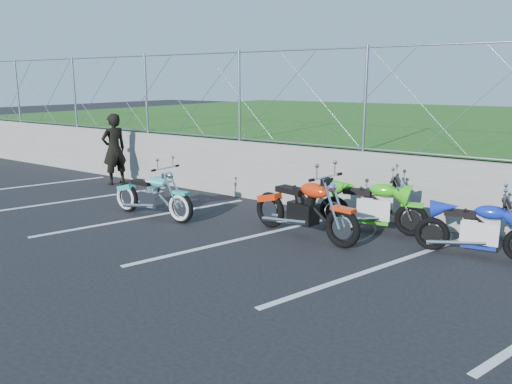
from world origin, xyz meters
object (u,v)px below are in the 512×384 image
Objects in this scene: cruiser_turquoise at (153,197)px; person_standing at (114,149)px; sportbike_blue at (478,231)px; naked_orange at (305,210)px; sportbike_green at (373,208)px.

person_standing is (-3.20, 1.72, 0.50)m from cruiser_turquoise.
sportbike_blue is 8.94m from person_standing.
naked_orange is 6.40m from person_standing.
naked_orange is 2.72m from sportbike_blue.
sportbike_green is 1.07× the size of sportbike_blue.
cruiser_turquoise is 5.85m from sportbike_blue.
naked_orange is at bearing -173.96° from sportbike_blue.
cruiser_turquoise reaches higher than sportbike_blue.
sportbike_blue is at bearing 97.31° from person_standing.
sportbike_green is 1.84m from sportbike_blue.
naked_orange is 1.29m from sportbike_green.
cruiser_turquoise is 3.67m from person_standing.
naked_orange is 1.24× the size of person_standing.
sportbike_blue is (1.81, -0.32, -0.03)m from sportbike_green.
cruiser_turquoise is 0.93× the size of naked_orange.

